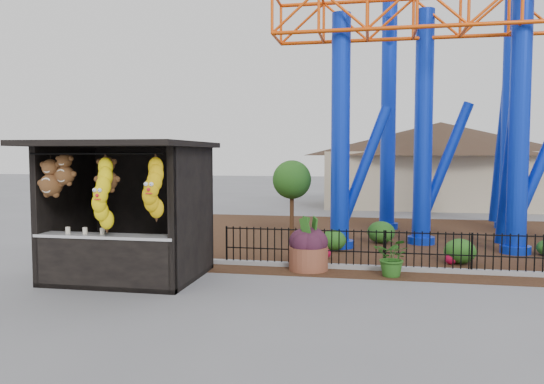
% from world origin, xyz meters
% --- Properties ---
extents(ground, '(120.00, 120.00, 0.00)m').
position_xyz_m(ground, '(0.00, 0.00, 0.00)').
color(ground, slate).
rests_on(ground, ground).
extents(mulch_bed, '(18.00, 12.00, 0.02)m').
position_xyz_m(mulch_bed, '(4.00, 8.00, 0.01)').
color(mulch_bed, '#331E11').
rests_on(mulch_bed, ground).
extents(curb, '(18.00, 0.18, 0.12)m').
position_xyz_m(curb, '(4.00, 3.00, 0.06)').
color(curb, gray).
rests_on(curb, ground).
extents(prize_booth, '(3.50, 3.40, 3.12)m').
position_xyz_m(prize_booth, '(-3.00, 0.90, 1.53)').
color(prize_booth, black).
rests_on(prize_booth, ground).
extents(picket_fence, '(12.20, 0.06, 1.00)m').
position_xyz_m(picket_fence, '(4.90, 3.00, 0.50)').
color(picket_fence, black).
rests_on(picket_fence, ground).
extents(roller_coaster, '(11.00, 6.37, 10.82)m').
position_xyz_m(roller_coaster, '(5.12, 8.23, 6.44)').
color(roller_coaster, '#0B2BC4').
rests_on(roller_coaster, ground).
extents(terracotta_planter, '(1.21, 1.21, 0.59)m').
position_xyz_m(terracotta_planter, '(0.96, 2.70, 0.29)').
color(terracotta_planter, brown).
rests_on(terracotta_planter, ground).
extents(planter_foliage, '(0.70, 0.70, 0.64)m').
position_xyz_m(planter_foliage, '(0.96, 2.70, 0.91)').
color(planter_foliage, '#321423').
rests_on(planter_foliage, terracotta_planter).
extents(potted_plant, '(1.05, 0.99, 0.93)m').
position_xyz_m(potted_plant, '(2.97, 2.39, 0.46)').
color(potted_plant, '#1D5C1B').
rests_on(potted_plant, ground).
extents(landscaping, '(8.56, 3.95, 0.70)m').
position_xyz_m(landscaping, '(4.04, 5.64, 0.32)').
color(landscaping, '#215017').
rests_on(landscaping, mulch_bed).
extents(pavilion, '(15.00, 15.00, 4.80)m').
position_xyz_m(pavilion, '(6.00, 20.00, 3.07)').
color(pavilion, '#BFAD8C').
rests_on(pavilion, ground).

